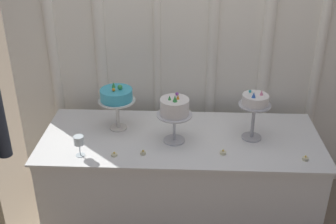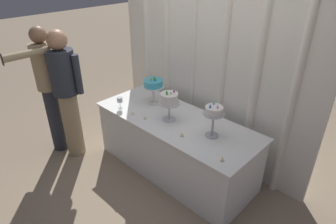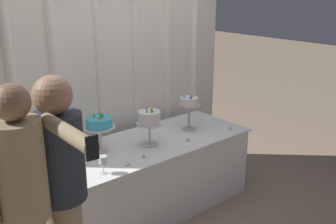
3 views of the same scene
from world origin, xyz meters
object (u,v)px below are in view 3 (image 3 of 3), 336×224
object	(u,v)px
wine_glass	(103,160)
tealight_far_left	(127,164)
cake_table	(151,176)
tealight_far_right	(230,128)
tealight_near_right	(188,140)
guest_man_pink_jacket	(62,192)
cake_display_center	(149,119)
guest_girl_blue_dress	(26,210)
cake_display_leftmost	(99,124)
cake_display_rightmost	(189,104)
tealight_near_left	(144,156)

from	to	relation	value
wine_glass	tealight_far_left	xyz separation A→B (m)	(0.24, 0.00, -0.10)
cake_table	tealight_far_right	world-z (taller)	tealight_far_right
tealight_near_right	tealight_far_right	world-z (taller)	same
guest_man_pink_jacket	cake_display_center	bearing A→B (deg)	28.24
cake_table	cake_display_center	bearing A→B (deg)	-130.29
tealight_far_right	guest_girl_blue_dress	size ratio (longest dim) A/B	0.03
wine_glass	tealight_far_left	bearing A→B (deg)	1.01
cake_display_leftmost	tealight_far_left	size ratio (longest dim) A/B	8.47
cake_display_center	wine_glass	world-z (taller)	cake_display_center
cake_table	guest_girl_blue_dress	world-z (taller)	guest_girl_blue_dress
cake_table	tealight_far_left	bearing A→B (deg)	-148.83
cake_display_rightmost	guest_girl_blue_dress	size ratio (longest dim) A/B	0.23
cake_table	tealight_near_left	distance (m)	0.52
cake_table	guest_man_pink_jacket	size ratio (longest dim) A/B	1.21
cake_display_center	tealight_far_left	size ratio (longest dim) A/B	8.79
cake_display_rightmost	tealight_far_left	world-z (taller)	cake_display_rightmost
cake_display_rightmost	tealight_near_right	world-z (taller)	cake_display_rightmost
guest_girl_blue_dress	tealight_near_right	bearing A→B (deg)	17.93
cake_display_rightmost	guest_man_pink_jacket	distance (m)	1.90
cake_display_center	tealight_near_left	world-z (taller)	cake_display_center
cake_display_center	tealight_far_right	size ratio (longest dim) A/B	8.89
tealight_near_left	guest_man_pink_jacket	world-z (taller)	guest_man_pink_jacket
guest_girl_blue_dress	tealight_far_left	bearing A→B (deg)	26.66
cake_table	guest_girl_blue_dress	size ratio (longest dim) A/B	1.20
cake_table	cake_display_leftmost	distance (m)	0.81
guest_man_pink_jacket	tealight_far_left	bearing A→B (deg)	28.25
cake_display_leftmost	tealight_near_left	bearing A→B (deg)	-57.65
cake_table	tealight_near_left	bearing A→B (deg)	-136.21
guest_girl_blue_dress	guest_man_pink_jacket	bearing A→B (deg)	21.68
cake_table	guest_man_pink_jacket	xyz separation A→B (m)	(-1.24, -0.70, 0.58)
cake_display_center	tealight_far_right	xyz separation A→B (m)	(0.90, -0.21, -0.25)
tealight_near_right	tealight_near_left	bearing A→B (deg)	-176.99
tealight_far_left	cake_display_leftmost	bearing A→B (deg)	94.40
cake_table	guest_girl_blue_dress	bearing A→B (deg)	-151.93
tealight_far_left	tealight_near_left	distance (m)	0.20
tealight_far_right	cake_display_center	bearing A→B (deg)	166.73
cake_display_rightmost	wine_glass	xyz separation A→B (m)	(-1.22, -0.29, -0.17)
cake_display_leftmost	wine_glass	size ratio (longest dim) A/B	2.44
cake_display_leftmost	cake_display_rightmost	bearing A→B (deg)	-5.61
cake_display_rightmost	guest_man_pink_jacket	bearing A→B (deg)	-158.11
tealight_far_left	guest_man_pink_jacket	distance (m)	0.91
guest_girl_blue_dress	cake_display_leftmost	bearing A→B (deg)	41.92
cake_display_leftmost	guest_man_pink_jacket	distance (m)	1.11
cake_display_leftmost	cake_display_center	distance (m)	0.47
tealight_near_left	cake_display_leftmost	bearing A→B (deg)	122.35
cake_display_leftmost	tealight_near_right	size ratio (longest dim) A/B	8.15
cake_table	cake_display_rightmost	size ratio (longest dim) A/B	5.30
tealight_far_left	guest_girl_blue_dress	size ratio (longest dim) A/B	0.03
tealight_near_right	guest_girl_blue_dress	distance (m)	1.91
cake_table	tealight_far_left	xyz separation A→B (m)	(-0.46, -0.28, 0.38)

